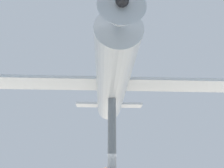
% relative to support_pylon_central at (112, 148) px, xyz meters
% --- Properties ---
extents(support_pylon_central, '(0.47, 0.47, 5.63)m').
position_rel_support_pylon_central_xyz_m(support_pylon_central, '(0.00, 0.00, 0.00)').
color(support_pylon_central, slate).
rests_on(support_pylon_central, ground_plane).
extents(suspended_airplane, '(16.94, 12.87, 3.41)m').
position_rel_support_pylon_central_xyz_m(suspended_airplane, '(-0.02, 0.26, 3.78)').
color(suspended_airplane, '#B2B7BC').
rests_on(suspended_airplane, support_pylon_central).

